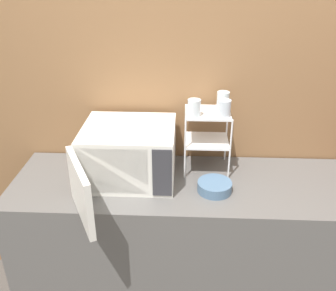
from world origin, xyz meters
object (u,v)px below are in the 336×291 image
at_px(glass_front_right, 224,108).
at_px(bowl, 215,187).
at_px(microwave, 128,154).
at_px(glass_front_left, 194,108).
at_px(glass_back_right, 223,100).
at_px(dish_rack, 207,128).

xyz_separation_m(glass_front_right, bowl, (-0.04, -0.18, -0.38)).
bearing_deg(glass_front_right, microwave, -173.12).
distance_m(glass_front_left, glass_back_right, 0.21).
bearing_deg(bowl, microwave, 166.15).
bearing_deg(glass_front_left, glass_front_right, 0.79).
distance_m(dish_rack, glass_back_right, 0.18).
bearing_deg(dish_rack, glass_front_right, -38.32).
xyz_separation_m(microwave, glass_front_right, (0.52, 0.06, 0.25)).
distance_m(microwave, glass_back_right, 0.61).
bearing_deg(bowl, dish_rack, 98.97).
bearing_deg(glass_back_right, bowl, -98.40).
bearing_deg(glass_back_right, dish_rack, -140.84).
xyz_separation_m(glass_back_right, glass_front_right, (-0.00, -0.13, 0.00)).
distance_m(glass_front_left, glass_front_right, 0.16).
bearing_deg(glass_front_left, microwave, -170.47).
relative_size(dish_rack, glass_front_left, 3.91).
bearing_deg(glass_front_left, glass_back_right, 39.25).
height_order(microwave, dish_rack, dish_rack).
distance_m(glass_front_left, bowl, 0.43).
xyz_separation_m(microwave, glass_back_right, (0.52, 0.19, 0.25)).
xyz_separation_m(dish_rack, glass_front_right, (0.08, -0.06, 0.15)).
bearing_deg(glass_front_left, dish_rack, 39.35).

